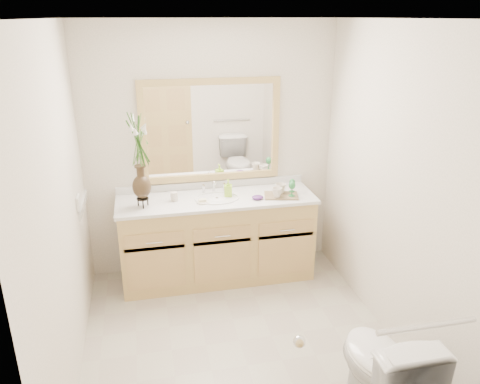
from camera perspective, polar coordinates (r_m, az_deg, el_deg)
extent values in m
plane|color=beige|center=(3.90, -0.09, -17.65)|extent=(2.60, 2.60, 0.00)
cube|color=white|center=(3.06, -0.11, 20.39)|extent=(2.40, 2.60, 0.02)
cube|color=white|center=(4.50, -3.56, 4.98)|extent=(2.40, 0.02, 2.40)
cube|color=white|center=(2.18, 7.26, -13.49)|extent=(2.40, 0.02, 2.40)
cube|color=white|center=(3.28, -21.12, -2.58)|extent=(0.02, 2.60, 2.40)
cube|color=white|center=(3.71, 18.33, 0.48)|extent=(0.02, 2.60, 2.40)
cube|color=tan|center=(4.53, -2.78, -5.78)|extent=(1.80, 0.55, 0.80)
cube|color=silver|center=(4.36, -2.88, -0.89)|extent=(1.84, 0.57, 0.03)
ellipsoid|color=white|center=(4.35, -2.82, -1.47)|extent=(0.38, 0.30, 0.12)
cylinder|color=silver|center=(4.48, -3.23, 0.68)|extent=(0.02, 0.02, 0.11)
cylinder|color=silver|center=(4.47, -4.49, 0.41)|extent=(0.02, 0.02, 0.08)
cylinder|color=silver|center=(4.50, -1.97, 0.59)|extent=(0.02, 0.02, 0.08)
cube|color=white|center=(4.43, -3.58, 7.47)|extent=(1.20, 0.01, 0.85)
cube|color=tan|center=(4.35, -3.71, 13.30)|extent=(1.32, 0.04, 0.06)
cube|color=tan|center=(4.55, -3.44, 1.87)|extent=(1.32, 0.04, 0.06)
cube|color=tan|center=(4.38, -11.80, 6.91)|extent=(0.06, 0.04, 0.85)
cube|color=tan|center=(4.56, 4.35, 7.82)|extent=(0.06, 0.04, 0.85)
cube|color=white|center=(4.06, -19.08, -1.24)|extent=(0.02, 0.12, 0.12)
cube|color=tan|center=(2.24, -0.78, -18.52)|extent=(0.80, 0.03, 2.00)
cylinder|color=silver|center=(2.63, 21.84, -14.93)|extent=(0.55, 0.03, 0.03)
imported|color=white|center=(3.20, 16.86, -20.13)|extent=(0.42, 0.75, 0.74)
cylinder|color=black|center=(4.21, -11.78, -0.78)|extent=(0.11, 0.11, 0.01)
ellipsoid|color=black|center=(4.17, -11.89, 0.64)|extent=(0.16, 0.16, 0.21)
cylinder|color=black|center=(4.13, -12.03, 2.40)|extent=(0.07, 0.07, 0.10)
cylinder|color=#4C7A33|center=(4.06, -12.29, 5.74)|extent=(0.06, 0.06, 0.38)
cylinder|color=beige|center=(4.31, -8.04, -0.53)|extent=(0.06, 0.06, 0.08)
cylinder|color=beige|center=(4.24, -4.59, -1.24)|extent=(0.11, 0.11, 0.01)
cube|color=beige|center=(4.24, -4.59, -1.02)|extent=(0.07, 0.05, 0.02)
imported|color=#9FD933|center=(4.37, -1.45, 0.40)|extent=(0.08, 0.08, 0.14)
ellipsoid|color=#4F236A|center=(4.31, 2.16, -0.65)|extent=(0.12, 0.10, 0.04)
cube|color=brown|center=(4.39, 5.04, -0.44)|extent=(0.35, 0.27, 0.02)
imported|color=beige|center=(4.32, 4.54, -0.01)|extent=(0.10, 0.09, 0.10)
imported|color=beige|center=(4.42, 4.96, 0.49)|extent=(0.10, 0.10, 0.10)
cylinder|color=#297B3C|center=(4.37, 6.31, -0.44)|extent=(0.06, 0.06, 0.01)
cylinder|color=#297B3C|center=(4.36, 6.34, 0.11)|extent=(0.01, 0.01, 0.09)
ellipsoid|color=#297B3C|center=(4.34, 6.37, 0.82)|extent=(0.06, 0.06, 0.08)
cylinder|color=#297B3C|center=(4.48, 6.34, 0.09)|extent=(0.05, 0.05, 0.01)
cylinder|color=#297B3C|center=(4.47, 6.36, 0.57)|extent=(0.01, 0.01, 0.08)
ellipsoid|color=#297B3C|center=(4.45, 6.39, 1.19)|extent=(0.06, 0.06, 0.07)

